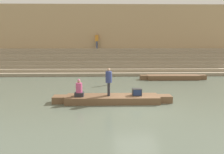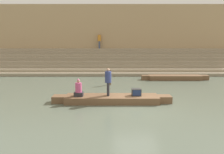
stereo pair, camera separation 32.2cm
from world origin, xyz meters
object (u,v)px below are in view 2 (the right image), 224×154
(person_rowing, at_px, (79,89))
(person_on_steps, at_px, (99,40))
(rowboat_main, at_px, (112,99))
(moored_boat_shore, at_px, (175,77))
(tv_set, at_px, (137,92))
(person_standing, at_px, (108,80))
(mooring_post, at_px, (110,77))

(person_rowing, bearing_deg, person_on_steps, 90.84)
(rowboat_main, height_order, moored_boat_shore, moored_boat_shore)
(person_rowing, bearing_deg, tv_set, 4.18)
(rowboat_main, distance_m, person_standing, 1.13)
(mooring_post, xyz_separation_m, person_on_steps, (-1.38, 9.43, 2.92))
(person_standing, distance_m, person_rowing, 1.80)
(tv_set, bearing_deg, rowboat_main, 173.48)
(moored_boat_shore, bearing_deg, person_on_steps, 130.33)
(moored_boat_shore, xyz_separation_m, person_on_steps, (-7.26, 7.11, 3.32))
(mooring_post, height_order, person_on_steps, person_on_steps)
(mooring_post, distance_m, person_on_steps, 9.97)
(person_on_steps, bearing_deg, person_rowing, 27.31)
(moored_boat_shore, bearing_deg, tv_set, -126.35)
(person_standing, relative_size, person_on_steps, 0.90)
(moored_boat_shore, bearing_deg, person_standing, -135.24)
(person_rowing, xyz_separation_m, mooring_post, (1.79, 4.90, -0.17))
(tv_set, bearing_deg, person_on_steps, 94.51)
(tv_set, bearing_deg, person_rowing, 174.45)
(person_standing, distance_m, mooring_post, 4.83)
(tv_set, relative_size, person_on_steps, 0.30)
(person_standing, xyz_separation_m, person_rowing, (-1.72, -0.13, -0.53))
(person_rowing, height_order, mooring_post, person_rowing)
(rowboat_main, bearing_deg, mooring_post, 89.82)
(rowboat_main, distance_m, moored_boat_shore, 9.16)
(tv_set, height_order, mooring_post, mooring_post)
(tv_set, relative_size, moored_boat_shore, 0.09)
(person_on_steps, bearing_deg, moored_boat_shore, 74.52)
(mooring_post, bearing_deg, person_standing, -90.85)
(person_standing, height_order, mooring_post, person_standing)
(moored_boat_shore, xyz_separation_m, mooring_post, (-5.88, -2.32, 0.40))
(person_rowing, relative_size, tv_set, 1.86)
(moored_boat_shore, relative_size, person_on_steps, 3.35)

